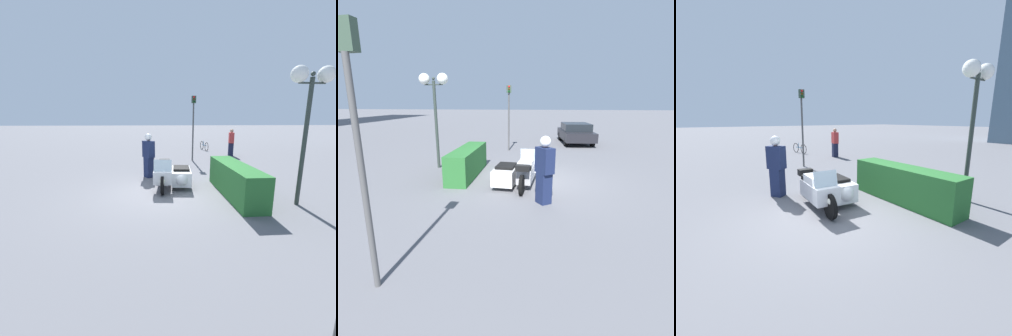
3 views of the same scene
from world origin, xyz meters
The scene contains 8 objects.
ground_plane centered at (0.00, 0.00, 0.00)m, with size 160.00×160.00×0.00m, color slate.
police_motorcycle centered at (-0.71, 0.49, 0.46)m, with size 2.46×1.48×1.15m.
officer_rider centered at (-2.24, -0.42, 1.00)m, with size 0.60×0.55×1.89m.
hedge_bush_curbside centered at (0.34, 2.44, 0.52)m, with size 3.45×0.77×1.04m, color #28662D.
twin_lamp_post centered at (1.31, 3.99, 3.21)m, with size 0.44×1.19×3.86m.
traffic_light_far centered at (-5.98, 2.18, 2.45)m, with size 0.23×0.27×3.77m.
pedestrian_bystander centered at (-7.63, 5.13, 0.91)m, with size 0.57×0.41×1.82m.
bicycle_parked centered at (-10.56, 3.97, 0.34)m, with size 1.71×0.29×0.75m.
Camera 1 is at (7.30, -0.29, 2.49)m, focal length 24.00 mm.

